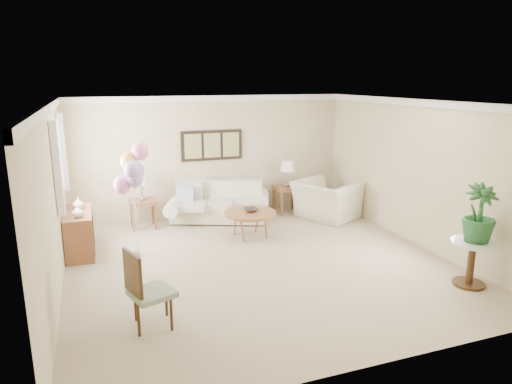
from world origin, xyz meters
The scene contains 18 objects.
ground_plane centered at (0.00, 0.00, 0.00)m, with size 6.00×6.00×0.00m, color tan.
room_shell centered at (-0.11, 0.09, 1.63)m, with size 6.04×6.04×2.60m.
wall_art_triptych centered at (0.00, 2.96, 1.55)m, with size 1.35×0.06×0.65m.
sofa centered at (0.01, 2.52, 0.32)m, with size 2.50×1.53×0.82m.
end_table_left centered at (-1.57, 2.53, 0.49)m, with size 0.54×0.49×0.58m.
end_table_right centered at (1.60, 2.55, 0.51)m, with size 0.56×0.51×0.61m.
lamp_left centered at (-1.57, 2.53, 1.00)m, with size 0.31×0.31×0.55m.
lamp_right centered at (1.60, 2.55, 1.05)m, with size 0.32×0.32×0.57m.
coffee_table centered at (0.28, 1.28, 0.46)m, with size 0.98×0.98×0.49m.
decor_bowl centered at (0.30, 1.29, 0.53)m, with size 0.27×0.27×0.07m, color #312824.
armchair centered at (2.23, 1.88, 0.40)m, with size 1.24×1.08×0.80m, color beige.
side_table centered at (2.60, -1.80, 0.51)m, with size 0.62×0.62×0.67m.
potted_plant centered at (2.64, -1.81, 1.09)m, with size 0.47×0.47×0.84m, color #16441D.
accent_chair centered at (-1.97, -1.39, 0.51)m, with size 0.60×0.60×0.98m.
credenza centered at (-2.76, 1.50, 0.37)m, with size 0.46×1.20×0.74m.
vase_white centered at (-2.74, 1.16, 0.84)m, with size 0.18×0.18×0.19m, color silver.
vase_sage centered at (-2.74, 1.68, 0.84)m, with size 0.19×0.19×0.20m, color beige.
balloon_cluster centered at (-1.84, 1.00, 1.50)m, with size 0.60×0.54×1.94m.
Camera 1 is at (-2.43, -6.54, 2.93)m, focal length 32.00 mm.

